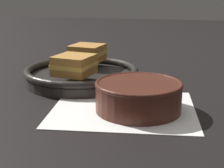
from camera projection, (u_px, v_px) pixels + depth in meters
ground_plane at (120, 102)px, 0.75m from camera, size 4.00×4.00×0.00m
napkin at (124, 108)px, 0.71m from camera, size 0.31×0.28×0.00m
soup_bowl at (138, 95)px, 0.69m from camera, size 0.18×0.18×0.06m
spoon at (140, 111)px, 0.67m from camera, size 0.14×0.10×0.01m
skillet at (82, 75)px, 0.90m from camera, size 0.30×0.30×0.04m
sandwich_near_left at (74, 65)px, 0.81m from camera, size 0.10×0.10×0.05m
sandwich_near_right at (87, 53)px, 0.96m from camera, size 0.10×0.10×0.05m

